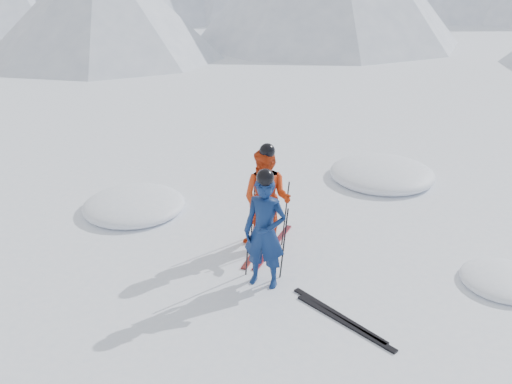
# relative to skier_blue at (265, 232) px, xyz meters

# --- Properties ---
(ground) EXTENTS (160.00, 160.00, 0.00)m
(ground) POSITION_rel_skier_blue_xyz_m (1.68, 0.49, -0.90)
(ground) COLOR white
(ground) RESTS_ON ground
(skier_blue) EXTENTS (0.71, 0.51, 1.80)m
(skier_blue) POSITION_rel_skier_blue_xyz_m (0.00, 0.00, 0.00)
(skier_blue) COLOR navy
(skier_blue) RESTS_ON ground
(skier_red) EXTENTS (0.95, 0.79, 1.80)m
(skier_red) POSITION_rel_skier_blue_xyz_m (-0.22, 1.15, -0.00)
(skier_red) COLOR red
(skier_red) RESTS_ON ground
(pole_blue_left) EXTENTS (0.12, 0.08, 1.20)m
(pole_blue_left) POSITION_rel_skier_blue_xyz_m (-0.30, 0.15, -0.30)
(pole_blue_left) COLOR black
(pole_blue_left) RESTS_ON ground
(pole_blue_right) EXTENTS (0.12, 0.07, 1.20)m
(pole_blue_right) POSITION_rel_skier_blue_xyz_m (0.25, 0.25, -0.30)
(pole_blue_right) COLOR black
(pole_blue_right) RESTS_ON ground
(pole_red_left) EXTENTS (0.12, 0.10, 1.20)m
(pole_red_left) POSITION_rel_skier_blue_xyz_m (-0.52, 1.40, -0.30)
(pole_red_left) COLOR black
(pole_red_left) RESTS_ON ground
(pole_red_right) EXTENTS (0.12, 0.08, 1.20)m
(pole_red_right) POSITION_rel_skier_blue_xyz_m (0.08, 1.30, -0.30)
(pole_red_right) COLOR black
(pole_red_right) RESTS_ON ground
(ski_worn_left) EXTENTS (0.24, 1.70, 0.03)m
(ski_worn_left) POSITION_rel_skier_blue_xyz_m (-0.34, 1.15, -0.89)
(ski_worn_left) COLOR black
(ski_worn_left) RESTS_ON ground
(ski_worn_right) EXTENTS (0.36, 1.69, 0.03)m
(ski_worn_right) POSITION_rel_skier_blue_xyz_m (-0.10, 1.15, -0.89)
(ski_worn_right) COLOR black
(ski_worn_right) RESTS_ON ground
(ski_loose_a) EXTENTS (1.43, 1.07, 0.03)m
(ski_loose_a) POSITION_rel_skier_blue_xyz_m (1.20, -0.58, -0.89)
(ski_loose_a) COLOR black
(ski_loose_a) RESTS_ON ground
(ski_loose_b) EXTENTS (1.46, 1.02, 0.03)m
(ski_loose_b) POSITION_rel_skier_blue_xyz_m (1.30, -0.73, -0.89)
(ski_loose_b) COLOR black
(ski_loose_b) RESTS_ON ground
(snow_lumps) EXTENTS (8.45, 5.89, 0.52)m
(snow_lumps) POSITION_rel_skier_blue_xyz_m (0.16, 3.52, -0.90)
(snow_lumps) COLOR white
(snow_lumps) RESTS_ON ground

